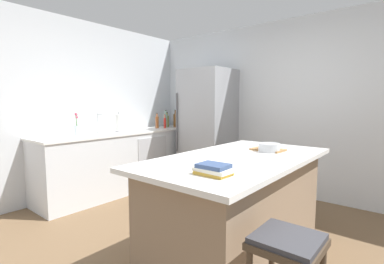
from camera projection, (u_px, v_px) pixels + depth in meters
ground_plane at (194, 252)px, 2.62m from camera, size 7.20×7.20×0.00m
wall_rear at (288, 108)px, 4.21m from camera, size 6.00×0.10×2.60m
wall_left at (62, 109)px, 4.03m from camera, size 0.10×6.00×2.60m
counter_run_left at (124, 160)px, 4.48m from camera, size 0.68×2.69×0.93m
kitchen_island at (238, 205)px, 2.54m from camera, size 1.03×1.95×0.91m
refrigerator at (207, 128)px, 4.70m from camera, size 0.78×0.74×1.92m
bar_stool at (287, 257)px, 1.55m from camera, size 0.36×0.36×0.66m
sink_faucet at (99, 123)px, 4.14m from camera, size 0.15×0.05×0.30m
flower_vase at (77, 128)px, 3.86m from camera, size 0.07×0.07×0.32m
paper_towel_roll at (119, 123)px, 4.32m from camera, size 0.14×0.14×0.31m
syrup_bottle at (175, 121)px, 5.37m from camera, size 0.07×0.07×0.24m
whiskey_bottle at (176, 120)px, 5.22m from camera, size 0.09×0.09×0.32m
olive_oil_bottle at (167, 121)px, 5.25m from camera, size 0.06×0.06×0.27m
gin_bottle at (166, 120)px, 5.11m from camera, size 0.07×0.07×0.32m
hot_sauce_bottle at (165, 123)px, 5.01m from camera, size 0.05×0.05×0.25m
vinegar_bottle at (157, 122)px, 4.99m from camera, size 0.06×0.06×0.27m
cookbook_stack at (213, 169)px, 1.87m from camera, size 0.26×0.17×0.07m
mixing_bowl at (269, 148)px, 2.74m from camera, size 0.21×0.21×0.08m
cutting_board at (268, 150)px, 2.81m from camera, size 0.32×0.23×0.02m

